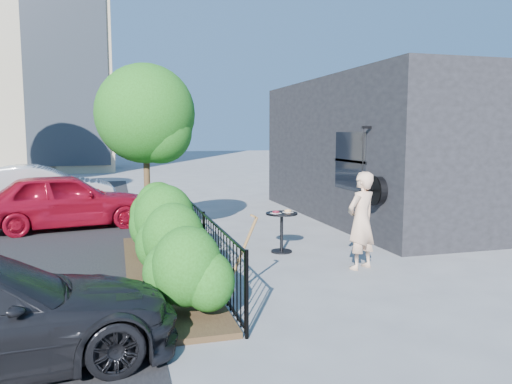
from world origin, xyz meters
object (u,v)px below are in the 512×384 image
object	(u,v)px
shovel	(239,262)
car_red	(65,201)
car_silver	(39,190)
patio_tree	(149,120)
cafe_table	(282,225)
woman	(361,221)

from	to	relation	value
shovel	car_red	world-z (taller)	car_red
shovel	car_silver	xyz separation A→B (m)	(-4.00, 9.38, 0.17)
shovel	patio_tree	bearing A→B (deg)	102.63
cafe_table	shovel	distance (m)	3.12
patio_tree	car_red	size ratio (longest dim) A/B	0.92
car_red	car_silver	size ratio (longest dim) A/B	0.94
woman	car_silver	distance (m)	10.56
cafe_table	car_silver	xyz separation A→B (m)	(-5.57, 6.69, 0.17)
patio_tree	cafe_table	xyz separation A→B (m)	(2.55, -1.69, -2.19)
cafe_table	shovel	size ratio (longest dim) A/B	0.67
woman	car_silver	size ratio (longest dim) A/B	0.39
patio_tree	car_silver	world-z (taller)	patio_tree
patio_tree	shovel	xyz separation A→B (m)	(0.98, -4.38, -2.19)
cafe_table	woman	bearing A→B (deg)	-58.27
cafe_table	shovel	xyz separation A→B (m)	(-1.57, -2.70, 0.00)
patio_tree	shovel	distance (m)	4.99
cafe_table	patio_tree	bearing A→B (deg)	146.55
shovel	car_red	size ratio (longest dim) A/B	0.31
woman	car_red	distance (m)	7.91
car_red	car_silver	distance (m)	2.84
cafe_table	car_silver	size ratio (longest dim) A/B	0.20
car_red	car_silver	xyz separation A→B (m)	(-0.98, 2.67, 0.02)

